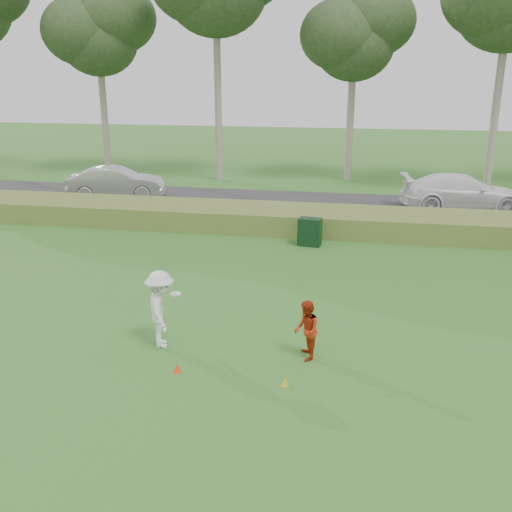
% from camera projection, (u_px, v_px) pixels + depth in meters
% --- Properties ---
extents(ground, '(120.00, 120.00, 0.00)m').
position_uv_depth(ground, '(225.00, 357.00, 13.74)').
color(ground, '#2C6722').
rests_on(ground, ground).
extents(reed_strip, '(80.00, 3.00, 0.90)m').
position_uv_depth(reed_strip, '(290.00, 219.00, 24.81)').
color(reed_strip, '#576E2C').
rests_on(reed_strip, ground).
extents(park_road, '(80.00, 6.00, 0.06)m').
position_uv_depth(park_road, '(303.00, 204.00, 29.61)').
color(park_road, '#2D2D2D').
rests_on(park_road, ground).
extents(tree_2, '(6.50, 6.50, 12.00)m').
position_uv_depth(tree_2, '(98.00, 32.00, 35.91)').
color(tree_2, gray).
rests_on(tree_2, ground).
extents(tree_4, '(6.24, 6.24, 11.50)m').
position_uv_depth(tree_4, '(354.00, 36.00, 33.63)').
color(tree_4, gray).
rests_on(tree_4, ground).
extents(player_white, '(1.16, 1.45, 1.96)m').
position_uv_depth(player_white, '(161.00, 309.00, 14.05)').
color(player_white, white).
rests_on(player_white, ground).
extents(player_red, '(0.70, 0.81, 1.46)m').
position_uv_depth(player_red, '(306.00, 330.00, 13.48)').
color(player_red, '#B12A0F').
rests_on(player_red, ground).
extents(cone_orange, '(0.18, 0.18, 0.20)m').
position_uv_depth(cone_orange, '(177.00, 368.00, 13.04)').
color(cone_orange, '#F93D0D').
rests_on(cone_orange, ground).
extents(cone_yellow, '(0.17, 0.17, 0.19)m').
position_uv_depth(cone_yellow, '(285.00, 382.00, 12.47)').
color(cone_yellow, gold).
rests_on(cone_yellow, ground).
extents(utility_cabinet, '(0.95, 0.66, 1.10)m').
position_uv_depth(utility_cabinet, '(310.00, 232.00, 22.45)').
color(utility_cabinet, black).
rests_on(utility_cabinet, ground).
extents(car_mid, '(5.35, 2.97, 1.67)m').
position_uv_depth(car_mid, '(116.00, 182.00, 30.66)').
color(car_mid, '#B7B7BB').
rests_on(car_mid, park_road).
extents(car_right, '(6.14, 3.01, 1.72)m').
position_uv_depth(car_right, '(462.00, 192.00, 28.07)').
color(car_right, white).
rests_on(car_right, park_road).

